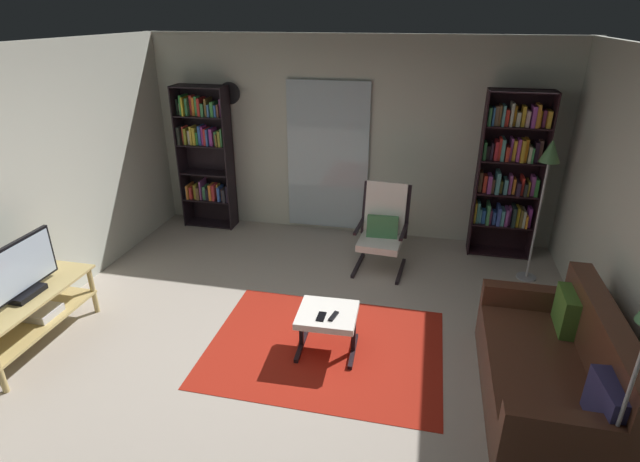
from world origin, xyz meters
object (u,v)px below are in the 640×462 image
at_px(television, 20,272).
at_px(bookshelf_near_tv, 206,152).
at_px(bookshelf_near_sofa, 509,172).
at_px(wall_clock, 230,93).
at_px(leather_sofa, 555,373).
at_px(ottoman, 327,319).
at_px(floor_lamp_by_shelf, 548,166).
at_px(lounge_armchair, 383,226).
at_px(tv_remote, 334,316).
at_px(tv_stand, 32,312).
at_px(cell_phone, 321,316).

bearing_deg(television, bookshelf_near_tv, 82.34).
bearing_deg(bookshelf_near_sofa, wall_clock, 176.49).
height_order(television, leather_sofa, television).
xyz_separation_m(ottoman, floor_lamp_by_shelf, (2.00, 1.81, 1.01)).
height_order(lounge_armchair, tv_remote, lounge_armchair).
xyz_separation_m(bookshelf_near_tv, wall_clock, (0.35, 0.15, 0.78)).
bearing_deg(floor_lamp_by_shelf, tv_stand, -153.69).
bearing_deg(television, wall_clock, 76.49).
distance_m(bookshelf_near_tv, wall_clock, 0.87).
relative_size(bookshelf_near_tv, floor_lamp_by_shelf, 1.20).
distance_m(television, lounge_armchair, 3.71).
relative_size(bookshelf_near_sofa, leather_sofa, 1.20).
distance_m(tv_stand, bookshelf_near_sofa, 5.30).
xyz_separation_m(tv_stand, tv_remote, (2.71, 0.42, 0.07)).
height_order(leather_sofa, floor_lamp_by_shelf, floor_lamp_by_shelf).
xyz_separation_m(cell_phone, floor_lamp_by_shelf, (2.03, 1.90, 0.93)).
relative_size(leather_sofa, floor_lamp_by_shelf, 1.04).
distance_m(tv_stand, television, 0.42).
bearing_deg(wall_clock, television, -103.51).
bearing_deg(bookshelf_near_sofa, lounge_armchair, -153.90).
bearing_deg(tv_stand, cell_phone, 8.63).
bearing_deg(tv_stand, bookshelf_near_sofa, 33.74).
bearing_deg(lounge_armchair, ottoman, -99.99).
relative_size(television, ottoman, 1.51).
bearing_deg(bookshelf_near_sofa, tv_stand, -146.26).
xyz_separation_m(tv_stand, ottoman, (2.64, 0.48, -0.01)).
distance_m(bookshelf_near_sofa, cell_phone, 3.14).
distance_m(tv_stand, floor_lamp_by_shelf, 5.27).
height_order(tv_stand, bookshelf_near_tv, bookshelf_near_tv).
bearing_deg(floor_lamp_by_shelf, tv_remote, -135.81).
height_order(cell_phone, wall_clock, wall_clock).
bearing_deg(tv_remote, lounge_armchair, 95.30).
xyz_separation_m(television, leather_sofa, (4.49, 0.22, -0.46)).
bearing_deg(tv_stand, wall_clock, 76.38).
distance_m(lounge_armchair, tv_remote, 1.82).
xyz_separation_m(leather_sofa, lounge_armchair, (-1.54, 2.02, 0.23)).
bearing_deg(bookshelf_near_sofa, ottoman, -125.34).
bearing_deg(bookshelf_near_sofa, cell_phone, -124.93).
relative_size(tv_stand, bookshelf_near_tv, 0.66).
xyz_separation_m(television, tv_remote, (2.71, 0.44, -0.35)).
xyz_separation_m(tv_stand, floor_lamp_by_shelf, (4.64, 2.29, 1.00)).
bearing_deg(tv_remote, floor_lamp_by_shelf, 56.99).
bearing_deg(tv_remote, tv_stand, -158.41).
height_order(bookshelf_near_sofa, ottoman, bookshelf_near_sofa).
xyz_separation_m(leather_sofa, ottoman, (-1.85, 0.28, 0.03)).
bearing_deg(bookshelf_near_sofa, floor_lamp_by_shelf, -66.36).
bearing_deg(leather_sofa, floor_lamp_by_shelf, 85.88).
bearing_deg(tv_remote, leather_sofa, 5.96).
bearing_deg(wall_clock, tv_remote, -54.34).
height_order(leather_sofa, lounge_armchair, lounge_armchair).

